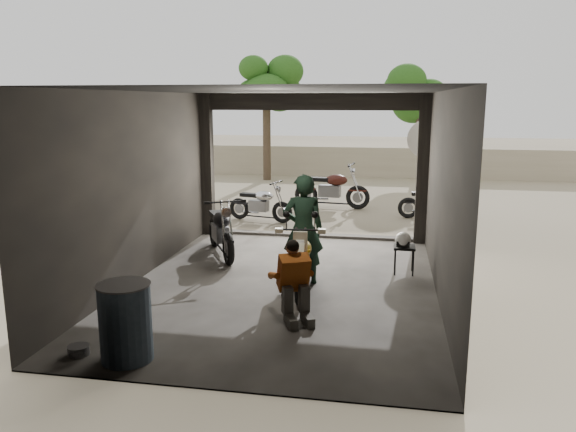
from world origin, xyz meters
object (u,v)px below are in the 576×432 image
(helmet, at_px, (403,239))
(rider, at_px, (303,230))
(outside_bike_b, at_px, (332,186))
(left_bike, at_px, (221,226))
(stool, at_px, (404,250))
(outside_bike_a, at_px, (260,201))
(oil_drum, at_px, (126,323))
(main_bike, at_px, (302,256))
(sign_post, at_px, (426,156))
(outside_bike_c, at_px, (433,199))
(mechanic, at_px, (296,284))

(helmet, bearing_deg, rider, -142.38)
(outside_bike_b, bearing_deg, helmet, -156.11)
(left_bike, bearing_deg, stool, -37.94)
(outside_bike_a, relative_size, rider, 0.83)
(helmet, relative_size, oil_drum, 0.31)
(left_bike, relative_size, oil_drum, 1.88)
(main_bike, relative_size, left_bike, 0.99)
(left_bike, distance_m, helmet, 3.60)
(main_bike, xyz_separation_m, stool, (1.65, 1.18, -0.14))
(helmet, height_order, sign_post, sign_post)
(helmet, distance_m, sign_post, 3.56)
(outside_bike_c, height_order, sign_post, sign_post)
(outside_bike_a, distance_m, helmet, 5.31)
(oil_drum, distance_m, sign_post, 8.37)
(mechanic, height_order, helmet, mechanic)
(mechanic, bearing_deg, sign_post, 46.14)
(rider, bearing_deg, sign_post, -130.85)
(outside_bike_b, height_order, rider, rider)
(main_bike, relative_size, rider, 0.94)
(left_bike, relative_size, outside_bike_c, 1.16)
(main_bike, height_order, outside_bike_c, main_bike)
(outside_bike_b, relative_size, stool, 3.70)
(mechanic, bearing_deg, helmet, 33.78)
(outside_bike_b, xyz_separation_m, helmet, (1.89, -6.11, 0.00))
(outside_bike_a, bearing_deg, outside_bike_c, -62.67)
(outside_bike_c, xyz_separation_m, helmet, (-0.86, -5.05, 0.13))
(outside_bike_b, relative_size, rider, 1.02)
(helmet, bearing_deg, sign_post, 93.99)
(mechanic, distance_m, oil_drum, 2.37)
(left_bike, bearing_deg, rider, -65.55)
(left_bike, height_order, outside_bike_a, left_bike)
(stool, bearing_deg, sign_post, 81.42)
(rider, relative_size, helmet, 6.30)
(left_bike, distance_m, outside_bike_a, 3.32)
(oil_drum, bearing_deg, outside_bike_b, 82.15)
(outside_bike_b, bearing_deg, outside_bike_c, -104.30)
(left_bike, relative_size, mechanic, 1.62)
(left_bike, xyz_separation_m, mechanic, (2.03, -3.10, -0.05))
(main_bike, height_order, left_bike, left_bike)
(sign_post, bearing_deg, oil_drum, -94.93)
(outside_bike_a, relative_size, helmet, 5.22)
(rider, bearing_deg, main_bike, 83.79)
(outside_bike_b, relative_size, oil_drum, 2.02)
(left_bike, bearing_deg, main_bike, -71.30)
(outside_bike_b, bearing_deg, rider, -171.40)
(left_bike, distance_m, outside_bike_b, 5.69)
(outside_bike_a, distance_m, outside_bike_c, 4.49)
(outside_bike_a, xyz_separation_m, sign_post, (4.03, -0.66, 1.27))
(main_bike, bearing_deg, outside_bike_b, 86.47)
(rider, height_order, helmet, rider)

